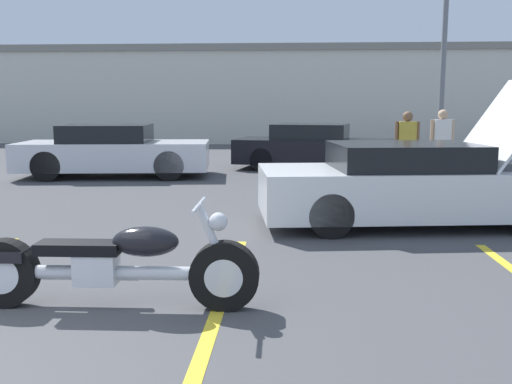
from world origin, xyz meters
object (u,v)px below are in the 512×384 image
at_px(spectator_near_motorcycle, 407,143).
at_px(motorcycle, 113,265).
at_px(light_pole, 448,16).
at_px(parked_car_mid_left_row, 114,151).
at_px(spectator_by_show_car, 442,140).
at_px(parked_car_mid_right_row, 315,148).
at_px(show_car_hood_open, 416,184).

bearing_deg(spectator_near_motorcycle, motorcycle, -118.03).
bearing_deg(light_pole, parked_car_mid_left_row, -146.77).
relative_size(motorcycle, spectator_by_show_car, 1.54).
relative_size(parked_car_mid_right_row, spectator_near_motorcycle, 2.85).
xyz_separation_m(light_pole, spectator_near_motorcycle, (-2.76, -7.82, -3.73)).
distance_m(parked_car_mid_right_row, parked_car_mid_left_row, 5.36).
xyz_separation_m(show_car_hood_open, parked_car_mid_right_row, (-1.16, 7.20, -0.01)).
height_order(show_car_hood_open, spectator_near_motorcycle, show_car_hood_open).
bearing_deg(motorcycle, parked_car_mid_left_row, 106.26).
bearing_deg(parked_car_mid_left_row, show_car_hood_open, -46.50).
xyz_separation_m(parked_car_mid_left_row, spectator_by_show_car, (7.69, -0.91, 0.36)).
distance_m(show_car_hood_open, parked_car_mid_left_row, 8.18).
bearing_deg(light_pole, spectator_by_show_car, -104.61).
height_order(motorcycle, parked_car_mid_right_row, parked_car_mid_right_row).
height_order(show_car_hood_open, spectator_by_show_car, show_car_hood_open).
height_order(spectator_near_motorcycle, spectator_by_show_car, spectator_by_show_car).
distance_m(light_pole, motorcycle, 17.29).
height_order(light_pole, spectator_near_motorcycle, light_pole).
bearing_deg(parked_car_mid_right_row, motorcycle, -90.39).
bearing_deg(parked_car_mid_right_row, spectator_near_motorcycle, -51.50).
bearing_deg(motorcycle, spectator_near_motorcycle, 61.04).
xyz_separation_m(parked_car_mid_right_row, parked_car_mid_left_row, (-5.03, -1.85, 0.03)).
xyz_separation_m(spectator_near_motorcycle, spectator_by_show_car, (0.89, 0.65, 0.02)).
bearing_deg(parked_car_mid_right_row, show_car_hood_open, -69.69).
distance_m(light_pole, spectator_near_motorcycle, 9.09).
relative_size(motorcycle, spectator_near_motorcycle, 1.57).
bearing_deg(parked_car_mid_left_row, parked_car_mid_right_row, 14.53).
bearing_deg(spectator_near_motorcycle, show_car_hood_open, -99.05).
bearing_deg(spectator_by_show_car, parked_car_mid_left_row, 173.25).
relative_size(show_car_hood_open, parked_car_mid_left_row, 0.99).
xyz_separation_m(parked_car_mid_right_row, spectator_by_show_car, (2.66, -2.76, 0.39)).
bearing_deg(light_pole, motorcycle, -113.79).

